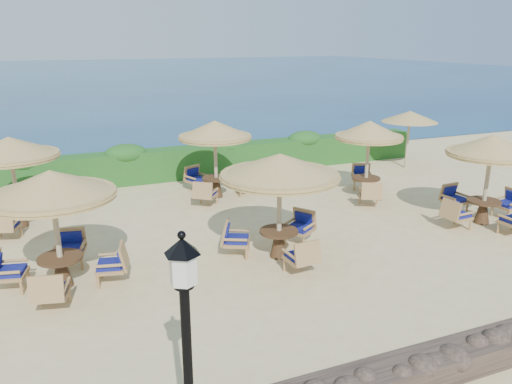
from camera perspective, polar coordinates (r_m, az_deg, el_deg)
name	(u,v)px	position (r m, az deg, el deg)	size (l,w,h in m)	color
ground	(296,237)	(13.90, 4.60, -5.13)	(120.00, 120.00, 0.00)	beige
sea	(89,75)	(81.83, -18.54, 12.58)	(160.00, 160.00, 0.00)	navy
hedge	(216,160)	(20.10, -4.62, 3.68)	(18.00, 0.90, 1.20)	#194B18
stone_wall	(465,356)	(9.35, 22.74, -16.92)	(15.00, 0.65, 0.44)	brown
lamp_post	(189,383)	(6.04, -7.72, -20.83)	(0.44, 0.44, 3.31)	black
extra_parasol	(410,117)	(21.77, 17.17, 8.23)	(2.30, 2.30, 2.41)	tan
cafe_set_0	(54,210)	(11.38, -22.08, -1.89)	(2.89, 2.89, 2.65)	tan
cafe_set_1	(280,183)	(12.00, 2.71, 1.08)	(2.92, 2.92, 2.65)	tan
cafe_set_2	(489,167)	(15.85, 25.08, 2.65)	(2.84, 2.84, 2.65)	tan
cafe_set_3	(11,160)	(15.61, -26.16, 3.26)	(2.65, 2.88, 2.65)	tan
cafe_set_4	(215,145)	(16.88, -4.68, 5.36)	(2.67, 2.76, 2.65)	tan
cafe_set_5	(368,143)	(17.22, 12.73, 5.45)	(2.29, 2.82, 2.65)	tan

